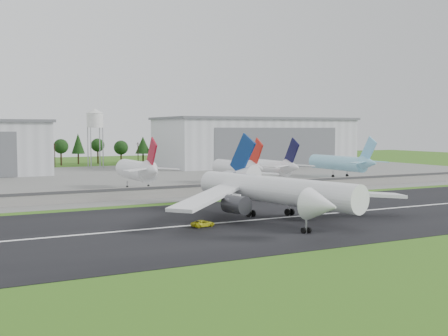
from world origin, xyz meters
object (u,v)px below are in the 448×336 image
main_airliner (275,196)px  parked_jet_navy (273,167)px  parked_jet_red_b (239,168)px  parked_jet_skyblue (343,163)px  parked_jet_red_a (139,170)px  ground_vehicle (203,223)px

main_airliner → parked_jet_navy: main_airliner is taller
main_airliner → parked_jet_red_b: bearing=-126.0°
parked_jet_navy → parked_jet_skyblue: parked_jet_skyblue is taller
parked_jet_skyblue → main_airliner: bearing=-136.8°
parked_jet_red_a → parked_jet_skyblue: size_ratio=0.84×
parked_jet_red_a → main_airliner: bearing=-83.2°
parked_jet_navy → main_airliner: bearing=-121.8°
main_airliner → parked_jet_navy: size_ratio=1.88×
main_airliner → parked_jet_red_b: 72.44m
main_airliner → parked_jet_skyblue: main_airliner is taller
parked_jet_navy → parked_jet_red_b: bearing=180.0°
parked_jet_navy → parked_jet_skyblue: size_ratio=0.84×
parked_jet_red_a → parked_jet_skyblue: 84.69m
main_airliner → parked_jet_skyblue: (76.57, 71.99, 1.23)m
ground_vehicle → parked_jet_skyblue: size_ratio=0.13×
parked_jet_red_a → parked_jet_skyblue: (84.55, 4.97, -0.27)m
ground_vehicle → parked_jet_red_b: parked_jet_red_b is taller
main_airliner → parked_jet_red_a: main_airliner is taller
parked_jet_red_b → parked_jet_navy: size_ratio=1.00×
ground_vehicle → parked_jet_red_a: parked_jet_red_a is taller
ground_vehicle → parked_jet_red_b: 83.05m
parked_jet_red_b → parked_jet_navy: parked_jet_red_b is taller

